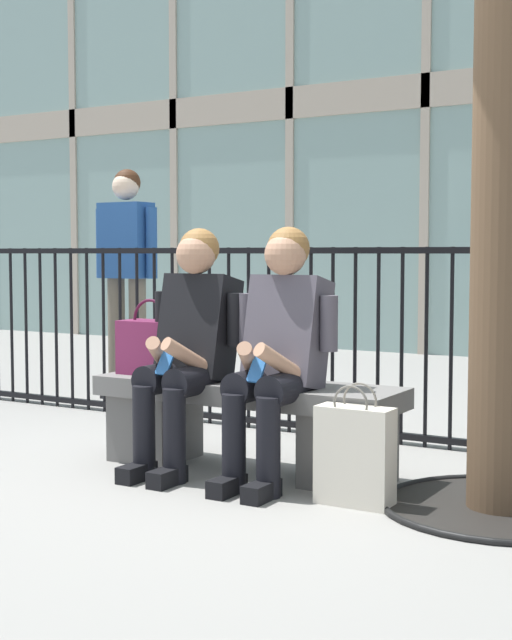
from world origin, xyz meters
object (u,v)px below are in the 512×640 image
(seated_person_with_phone, at_px, (189,341))
(seated_person_companion, at_px, (278,346))
(handbag_on_bench, at_px, (151,346))
(shopping_bag, at_px, (355,455))
(stone_bench, at_px, (246,417))
(bystander_at_railing, at_px, (126,265))

(seated_person_with_phone, bearing_deg, seated_person_companion, 0.00)
(seated_person_companion, relative_size, handbag_on_bench, 3.05)
(seated_person_with_phone, height_order, shopping_bag, seated_person_with_phone)
(seated_person_with_phone, xyz_separation_m, shopping_bag, (0.99, -0.17, -0.43))
(stone_bench, relative_size, handbag_on_bench, 4.02)
(seated_person_with_phone, xyz_separation_m, handbag_on_bench, (-0.32, 0.12, -0.05))
(seated_person_companion, bearing_deg, shopping_bag, -20.08)
(handbag_on_bench, relative_size, bystander_at_railing, 0.23)
(stone_bench, bearing_deg, seated_person_companion, -26.75)
(stone_bench, distance_m, shopping_bag, 0.79)
(stone_bench, distance_m, seated_person_with_phone, 0.47)
(seated_person_companion, relative_size, shopping_bag, 2.29)
(stone_bench, xyz_separation_m, shopping_bag, (0.73, -0.30, -0.05))
(seated_person_with_phone, height_order, handbag_on_bench, seated_person_with_phone)
(seated_person_with_phone, xyz_separation_m, bystander_at_railing, (-1.73, 1.69, 0.35))
(seated_person_with_phone, bearing_deg, bystander_at_railing, 135.60)
(seated_person_with_phone, distance_m, shopping_bag, 1.09)
(stone_bench, xyz_separation_m, bystander_at_railing, (-1.98, 1.56, 0.73))
(handbag_on_bench, bearing_deg, shopping_bag, -12.58)
(handbag_on_bench, bearing_deg, seated_person_with_phone, -20.07)
(seated_person_companion, xyz_separation_m, handbag_on_bench, (-0.84, 0.12, -0.05))
(stone_bench, xyz_separation_m, seated_person_with_phone, (-0.26, -0.13, 0.38))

